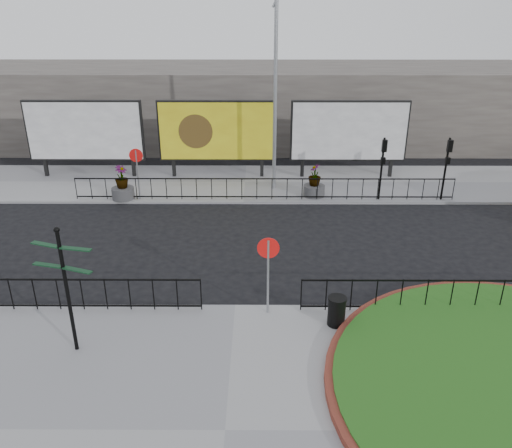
{
  "coord_description": "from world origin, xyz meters",
  "views": [
    {
      "loc": [
        0.71,
        -13.16,
        8.51
      ],
      "look_at": [
        0.64,
        2.12,
        1.93
      ],
      "focal_mm": 35.0,
      "sensor_mm": 36.0,
      "label": 1
    }
  ],
  "objects_px": {
    "fingerpost_sign": "(65,279)",
    "litter_bin": "(337,311)",
    "lamp_post": "(275,94)",
    "planter_c": "(314,184)",
    "billboard_mid": "(217,131)",
    "planter_a": "(122,187)"
  },
  "relations": [
    {
      "from": "fingerpost_sign",
      "to": "litter_bin",
      "type": "height_order",
      "value": "fingerpost_sign"
    },
    {
      "from": "lamp_post",
      "to": "planter_c",
      "type": "xyz_separation_m",
      "value": [
        1.92,
        -1.16,
        -4.12
      ]
    },
    {
      "from": "fingerpost_sign",
      "to": "planter_c",
      "type": "xyz_separation_m",
      "value": [
        7.59,
        12.04,
        -1.57
      ]
    },
    {
      "from": "billboard_mid",
      "to": "litter_bin",
      "type": "height_order",
      "value": "billboard_mid"
    },
    {
      "from": "planter_a",
      "to": "planter_c",
      "type": "bearing_deg",
      "value": 2.76
    },
    {
      "from": "litter_bin",
      "to": "lamp_post",
      "type": "bearing_deg",
      "value": 96.91
    },
    {
      "from": "billboard_mid",
      "to": "planter_c",
      "type": "height_order",
      "value": "billboard_mid"
    },
    {
      "from": "fingerpost_sign",
      "to": "planter_a",
      "type": "distance_m",
      "value": 11.81
    },
    {
      "from": "planter_c",
      "to": "planter_a",
      "type": "bearing_deg",
      "value": -177.24
    },
    {
      "from": "billboard_mid",
      "to": "lamp_post",
      "type": "height_order",
      "value": "lamp_post"
    },
    {
      "from": "fingerpost_sign",
      "to": "planter_a",
      "type": "height_order",
      "value": "fingerpost_sign"
    },
    {
      "from": "billboard_mid",
      "to": "planter_a",
      "type": "height_order",
      "value": "billboard_mid"
    },
    {
      "from": "litter_bin",
      "to": "planter_c",
      "type": "height_order",
      "value": "planter_c"
    },
    {
      "from": "lamp_post",
      "to": "litter_bin",
      "type": "xyz_separation_m",
      "value": [
        1.46,
        -12.02,
        -4.25
      ]
    },
    {
      "from": "lamp_post",
      "to": "planter_c",
      "type": "relative_size",
      "value": 5.74
    },
    {
      "from": "billboard_mid",
      "to": "fingerpost_sign",
      "type": "relative_size",
      "value": 1.73
    },
    {
      "from": "litter_bin",
      "to": "planter_a",
      "type": "distance_m",
      "value": 13.61
    },
    {
      "from": "billboard_mid",
      "to": "fingerpost_sign",
      "type": "bearing_deg",
      "value": -99.95
    },
    {
      "from": "lamp_post",
      "to": "planter_a",
      "type": "relative_size",
      "value": 5.61
    },
    {
      "from": "lamp_post",
      "to": "planter_c",
      "type": "height_order",
      "value": "lamp_post"
    },
    {
      "from": "litter_bin",
      "to": "billboard_mid",
      "type": "bearing_deg",
      "value": 107.7
    },
    {
      "from": "billboard_mid",
      "to": "lamp_post",
      "type": "distance_m",
      "value": 4.23
    }
  ]
}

